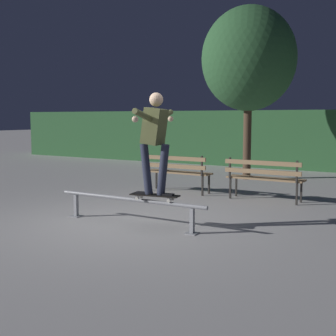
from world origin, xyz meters
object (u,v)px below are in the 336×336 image
object	(u,v)px
grind_rail	(129,203)
tree_behind_benches	(249,59)
park_bench_left_center	(264,175)
skateboard	(155,195)
skateboarder	(155,135)
park_bench_leftmost	(177,169)

from	to	relation	value
grind_rail	tree_behind_benches	world-z (taller)	tree_behind_benches
park_bench_left_center	tree_behind_benches	world-z (taller)	tree_behind_benches
grind_rail	park_bench_left_center	size ratio (longest dim) A/B	1.73
grind_rail	skateboard	world-z (taller)	skateboard
grind_rail	skateboarder	xyz separation A→B (m)	(0.49, 0.00, 1.11)
skateboard	park_bench_leftmost	distance (m)	3.37
skateboard	park_bench_left_center	distance (m)	3.15
grind_rail	tree_behind_benches	size ratio (longest dim) A/B	0.59
park_bench_leftmost	tree_behind_benches	distance (m)	4.08
grind_rail	park_bench_left_center	world-z (taller)	park_bench_left_center
park_bench_leftmost	skateboarder	bearing A→B (deg)	-65.75
skateboarder	park_bench_left_center	world-z (taller)	skateboarder
skateboarder	park_bench_leftmost	world-z (taller)	skateboarder
park_bench_leftmost	park_bench_left_center	xyz separation A→B (m)	(2.06, 0.00, 0.00)
grind_rail	park_bench_left_center	distance (m)	3.29
grind_rail	skateboarder	size ratio (longest dim) A/B	1.78
grind_rail	park_bench_leftmost	bearing A→B (deg)	106.29
grind_rail	skateboarder	world-z (taller)	skateboarder
skateboarder	park_bench_left_center	size ratio (longest dim) A/B	0.97
skateboarder	skateboard	bearing A→B (deg)	-171.12
tree_behind_benches	park_bench_left_center	bearing A→B (deg)	-62.88
grind_rail	skateboarder	bearing A→B (deg)	0.05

